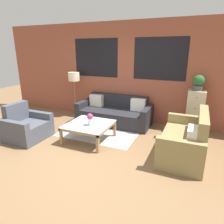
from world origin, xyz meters
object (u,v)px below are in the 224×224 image
object	(u,v)px
coffee_table	(89,126)
floor_lamp	(74,79)
potted_plant	(199,82)
flower_vase	(90,118)
settee_vintage	(185,141)
drawer_cabinet	(195,112)
armchair_corner	(27,127)
couch_dark	(114,114)

from	to	relation	value
coffee_table	floor_lamp	xyz separation A→B (m)	(-1.30, 1.42, 0.82)
potted_plant	flower_vase	world-z (taller)	potted_plant
settee_vintage	drawer_cabinet	xyz separation A→B (m)	(0.11, 1.38, 0.23)
armchair_corner	flower_vase	world-z (taller)	armchair_corner
drawer_cabinet	settee_vintage	bearing A→B (deg)	-94.43
settee_vintage	potted_plant	bearing A→B (deg)	85.57
potted_plant	settee_vintage	bearing A→B (deg)	-94.43
drawer_cabinet	potted_plant	world-z (taller)	potted_plant
floor_lamp	potted_plant	distance (m)	3.50
potted_plant	couch_dark	bearing A→B (deg)	-174.07
couch_dark	settee_vintage	size ratio (longest dim) A/B	1.32
couch_dark	drawer_cabinet	bearing A→B (deg)	5.93
couch_dark	coffee_table	world-z (taller)	couch_dark
couch_dark	potted_plant	distance (m)	2.35
settee_vintage	armchair_corner	size ratio (longest dim) A/B	1.73
couch_dark	flower_vase	world-z (taller)	couch_dark
settee_vintage	coffee_table	world-z (taller)	settee_vintage
armchair_corner	potted_plant	world-z (taller)	potted_plant
drawer_cabinet	potted_plant	distance (m)	0.74
settee_vintage	coffee_table	size ratio (longest dim) A/B	1.60
armchair_corner	potted_plant	size ratio (longest dim) A/B	2.39
drawer_cabinet	potted_plant	bearing A→B (deg)	90.00
settee_vintage	armchair_corner	bearing A→B (deg)	-169.71
armchair_corner	flower_vase	bearing A→B (deg)	15.69
couch_dark	floor_lamp	xyz separation A→B (m)	(-1.38, 0.10, 0.90)
armchair_corner	coffee_table	bearing A→B (deg)	18.96
armchair_corner	potted_plant	xyz separation A→B (m)	(3.62, 2.02, 1.00)
armchair_corner	potted_plant	bearing A→B (deg)	29.19
coffee_table	potted_plant	distance (m)	2.84
coffee_table	floor_lamp	size ratio (longest dim) A/B	0.71
couch_dark	flower_vase	bearing A→B (deg)	-90.52
couch_dark	armchair_corner	xyz separation A→B (m)	(-1.50, -1.80, -0.00)
flower_vase	floor_lamp	bearing A→B (deg)	132.73
coffee_table	floor_lamp	world-z (taller)	floor_lamp
coffee_table	drawer_cabinet	world-z (taller)	drawer_cabinet
coffee_table	flower_vase	bearing A→B (deg)	-43.60
floor_lamp	couch_dark	bearing A→B (deg)	-4.21
armchair_corner	drawer_cabinet	size ratio (longest dim) A/B	0.85
armchair_corner	flower_vase	size ratio (longest dim) A/B	3.32
settee_vintage	floor_lamp	size ratio (longest dim) A/B	1.14
settee_vintage	armchair_corner	distance (m)	3.57
armchair_corner	drawer_cabinet	bearing A→B (deg)	29.19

